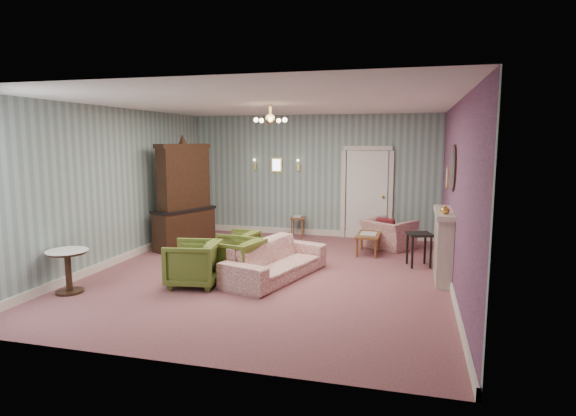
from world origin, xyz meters
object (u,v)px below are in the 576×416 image
(side_table_black, at_px, (419,250))
(pedestal_table, at_px, (68,271))
(sofa_chintz, at_px, (276,254))
(dresser, at_px, (184,194))
(olive_chair_c, at_px, (239,245))
(wingback_chair, at_px, (389,229))
(coffee_table, at_px, (368,244))
(olive_chair_a, at_px, (193,261))
(olive_chair_b, at_px, (237,257))
(fireplace, at_px, (443,245))

(side_table_black, bearing_deg, pedestal_table, -150.29)
(sofa_chintz, xyz_separation_m, side_table_black, (2.33, 1.36, -0.10))
(dresser, xyz_separation_m, side_table_black, (4.83, -0.27, -0.87))
(sofa_chintz, distance_m, pedestal_table, 3.22)
(olive_chair_c, relative_size, dresser, 0.28)
(sofa_chintz, relative_size, wingback_chair, 2.21)
(coffee_table, bearing_deg, sofa_chintz, -122.22)
(olive_chair_a, xyz_separation_m, pedestal_table, (-1.66, -0.82, -0.06))
(olive_chair_b, xyz_separation_m, side_table_black, (2.92, 1.64, -0.07))
(wingback_chair, distance_m, coffee_table, 0.74)
(olive_chair_b, relative_size, wingback_chair, 0.79)
(wingback_chair, distance_m, pedestal_table, 6.24)
(dresser, relative_size, side_table_black, 3.78)
(sofa_chintz, bearing_deg, dresser, 73.29)
(olive_chair_b, distance_m, fireplace, 3.42)
(olive_chair_c, relative_size, wingback_chair, 0.68)
(olive_chair_b, relative_size, fireplace, 0.55)
(pedestal_table, bearing_deg, dresser, 84.55)
(sofa_chintz, distance_m, wingback_chair, 3.23)
(olive_chair_a, bearing_deg, pedestal_table, -72.29)
(olive_chair_a, height_order, olive_chair_b, olive_chair_a)
(sofa_chintz, distance_m, dresser, 3.09)
(olive_chair_b, distance_m, side_table_black, 3.35)
(olive_chair_b, distance_m, sofa_chintz, 0.65)
(dresser, height_order, pedestal_table, dresser)
(fireplace, height_order, coffee_table, fireplace)
(fireplace, relative_size, pedestal_table, 2.10)
(olive_chair_b, bearing_deg, sofa_chintz, 128.51)
(olive_chair_c, distance_m, sofa_chintz, 1.31)
(coffee_table, bearing_deg, fireplace, -47.53)
(olive_chair_a, height_order, olive_chair_c, olive_chair_a)
(coffee_table, height_order, pedestal_table, pedestal_table)
(olive_chair_c, xyz_separation_m, dresser, (-1.52, 0.79, 0.85))
(wingback_chair, xyz_separation_m, fireplace, (0.99, -2.08, 0.16))
(fireplace, xyz_separation_m, pedestal_table, (-5.51, -2.22, -0.25))
(olive_chair_b, distance_m, pedestal_table, 2.57)
(dresser, bearing_deg, sofa_chintz, -11.52)
(wingback_chair, relative_size, side_table_black, 1.54)
(olive_chair_a, height_order, pedestal_table, olive_chair_a)
(wingback_chair, bearing_deg, olive_chair_a, 85.71)
(dresser, xyz_separation_m, fireplace, (5.20, -0.98, -0.60))
(olive_chair_c, xyz_separation_m, fireplace, (3.68, -0.20, 0.25))
(fireplace, distance_m, side_table_black, 0.85)
(olive_chair_a, bearing_deg, coffee_table, 130.49)
(sofa_chintz, distance_m, side_table_black, 2.70)
(olive_chair_a, xyz_separation_m, sofa_chintz, (1.15, 0.75, 0.02))
(olive_chair_b, bearing_deg, olive_chair_a, -35.83)
(olive_chair_b, distance_m, olive_chair_c, 1.19)
(dresser, bearing_deg, olive_chair_b, -23.32)
(dresser, distance_m, coffee_table, 4.00)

